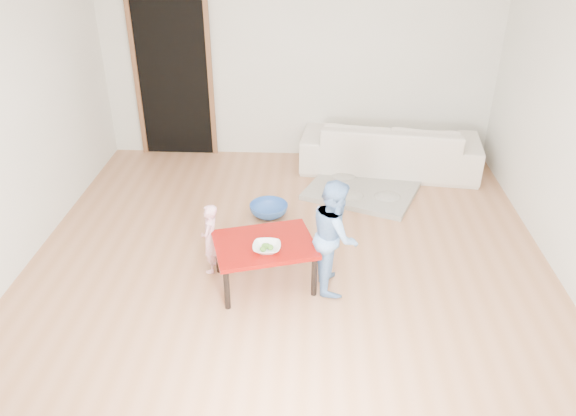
# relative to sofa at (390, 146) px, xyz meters

# --- Properties ---
(floor) EXTENTS (5.00, 5.00, 0.01)m
(floor) POSITION_rel_sofa_xyz_m (-1.18, -2.05, -0.32)
(floor) COLOR #AD734A
(floor) RESTS_ON ground
(back_wall) EXTENTS (5.00, 0.02, 2.60)m
(back_wall) POSITION_rel_sofa_xyz_m (-1.18, 0.45, 0.98)
(back_wall) COLOR white
(back_wall) RESTS_ON floor
(left_wall) EXTENTS (0.02, 5.00, 2.60)m
(left_wall) POSITION_rel_sofa_xyz_m (-3.68, -2.05, 0.98)
(left_wall) COLOR white
(left_wall) RESTS_ON floor
(doorway) EXTENTS (1.02, 0.08, 2.11)m
(doorway) POSITION_rel_sofa_xyz_m (-2.78, 0.43, 0.70)
(doorway) COLOR brown
(doorway) RESTS_ON back_wall
(sofa) EXTENTS (2.28, 1.12, 0.64)m
(sofa) POSITION_rel_sofa_xyz_m (0.00, 0.00, 0.00)
(sofa) COLOR silver
(sofa) RESTS_ON floor
(cushion) EXTENTS (0.49, 0.44, 0.12)m
(cushion) POSITION_rel_sofa_xyz_m (-0.32, -0.13, 0.16)
(cushion) COLOR #FFAA1C
(cushion) RESTS_ON sofa
(red_table) EXTENTS (1.01, 0.87, 0.43)m
(red_table) POSITION_rel_sofa_xyz_m (-1.38, -2.49, -0.10)
(red_table) COLOR maroon
(red_table) RESTS_ON floor
(bowl) EXTENTS (0.24, 0.24, 0.06)m
(bowl) POSITION_rel_sofa_xyz_m (-1.34, -2.61, 0.14)
(bowl) COLOR white
(bowl) RESTS_ON red_table
(broccoli) EXTENTS (0.12, 0.12, 0.06)m
(broccoli) POSITION_rel_sofa_xyz_m (-1.34, -2.61, 0.14)
(broccoli) COLOR #2D5919
(broccoli) RESTS_ON red_table
(child_pink) EXTENTS (0.18, 0.26, 0.68)m
(child_pink) POSITION_rel_sofa_xyz_m (-1.89, -2.31, 0.02)
(child_pink) COLOR #E56885
(child_pink) RESTS_ON floor
(child_blue) EXTENTS (0.43, 0.53, 1.04)m
(child_blue) POSITION_rel_sofa_xyz_m (-0.76, -2.48, 0.20)
(child_blue) COLOR #558EC5
(child_blue) RESTS_ON floor
(basin) EXTENTS (0.42, 0.42, 0.13)m
(basin) POSITION_rel_sofa_xyz_m (-1.44, -1.26, -0.25)
(basin) COLOR #2E5EB1
(basin) RESTS_ON floor
(blanket) EXTENTS (1.49, 1.38, 0.06)m
(blanket) POSITION_rel_sofa_xyz_m (-0.37, -0.65, -0.29)
(blanket) COLOR #A6A092
(blanket) RESTS_ON floor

